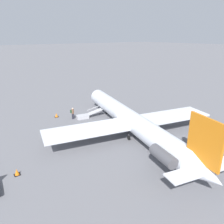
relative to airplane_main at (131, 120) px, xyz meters
The scene contains 6 objects.
ground_plane 2.05m from the airplane_main, 12.97° to the right, with size 600.00×600.00×0.00m, color slate.
airplane_main is the anchor object (origin of this frame).
boarding_stairs 8.74m from the airplane_main, 12.66° to the left, with size 1.88×4.14×1.59m.
passenger 9.86m from the airplane_main, 21.39° to the left, with size 0.40×0.56×1.74m.
traffic_cone_near_stairs 12.59m from the airplane_main, 24.86° to the left, with size 0.57×0.57×0.63m.
traffic_cone_near_cart 14.09m from the airplane_main, 92.12° to the left, with size 0.54×0.54×0.60m.
Camera 1 is at (-19.84, 17.18, 11.87)m, focal length 35.00 mm.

